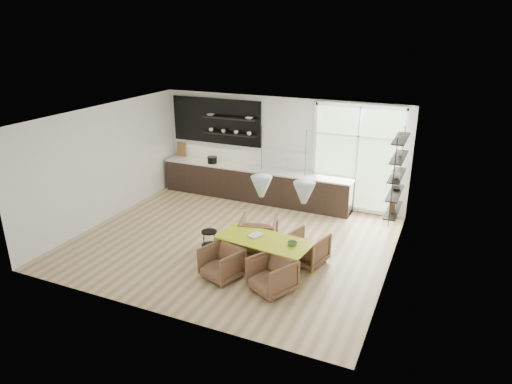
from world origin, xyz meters
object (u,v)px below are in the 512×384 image
at_px(armchair_back_left, 258,233).
at_px(armchair_back_right, 308,248).
at_px(armchair_front_right, 272,275).
at_px(wire_stool, 209,238).
at_px(armchair_front_left, 222,263).
at_px(dining_table, 264,241).

height_order(armchair_back_left, armchair_back_right, armchair_back_left).
height_order(armchair_front_right, wire_stool, armchair_front_right).
bearing_deg(armchair_front_left, dining_table, 64.28).
xyz_separation_m(armchair_front_right, wire_stool, (-1.87, 0.95, -0.04)).
bearing_deg(armchair_front_right, armchair_back_left, 149.31).
bearing_deg(armchair_front_left, wire_stool, 151.47).
relative_size(dining_table, armchair_front_right, 2.64).
height_order(armchair_back_left, armchair_front_left, armchair_back_left).
bearing_deg(wire_stool, armchair_back_left, 29.08).
relative_size(armchair_front_left, armchair_front_right, 0.96).
bearing_deg(wire_stool, armchair_front_left, -48.81).
bearing_deg(armchair_back_right, armchair_front_right, 93.66).
bearing_deg(armchair_back_right, armchair_front_left, 58.68).
xyz_separation_m(dining_table, armchair_back_left, (-0.48, 0.81, -0.27)).
bearing_deg(armchair_back_left, wire_stool, 14.74).
height_order(armchair_back_right, wire_stool, armchair_back_right).
relative_size(armchair_back_right, wire_stool, 1.58).
distance_m(armchair_front_right, wire_stool, 2.10).
bearing_deg(armchair_back_left, dining_table, 106.34).
xyz_separation_m(dining_table, armchair_front_right, (0.44, -0.66, -0.30)).
height_order(dining_table, wire_stool, dining_table).
relative_size(dining_table, armchair_back_right, 2.67).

